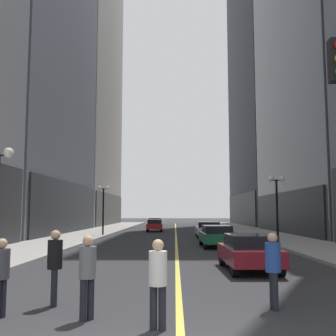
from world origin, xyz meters
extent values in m
plane|color=#2D2D30|center=(0.00, 35.00, 0.00)|extent=(200.00, 200.00, 0.00)
cube|color=#9E9991|center=(-8.25, 35.00, 0.07)|extent=(4.50, 78.00, 0.15)
cube|color=#9E9991|center=(8.25, 35.00, 0.07)|extent=(4.50, 78.00, 0.15)
cube|color=#E5D64C|center=(0.00, 35.00, 0.00)|extent=(0.16, 70.00, 0.01)
cube|color=#212327|center=(-10.60, 34.50, 2.50)|extent=(0.50, 22.80, 5.00)
cube|color=#A8A399|center=(-17.17, 60.00, 30.50)|extent=(13.35, 26.00, 61.00)
cube|color=#3A3935|center=(-10.60, 60.00, 2.50)|extent=(0.50, 24.70, 5.00)
cube|color=black|center=(10.60, 34.50, 2.02)|extent=(0.50, 22.80, 4.05)
cube|color=black|center=(10.60, 60.00, 2.50)|extent=(0.50, 24.70, 5.00)
cube|color=maroon|center=(2.60, 9.42, 0.59)|extent=(1.87, 4.07, 0.55)
cube|color=black|center=(2.60, 9.22, 1.07)|extent=(1.61, 2.30, 0.50)
cylinder|color=black|center=(1.80, 10.80, 0.32)|extent=(0.24, 0.65, 0.64)
cylinder|color=black|center=(3.31, 10.85, 0.32)|extent=(0.24, 0.65, 0.64)
cylinder|color=black|center=(1.88, 7.99, 0.32)|extent=(0.24, 0.65, 0.64)
cylinder|color=black|center=(3.39, 8.03, 0.32)|extent=(0.24, 0.65, 0.64)
cube|color=#196038|center=(2.44, 19.46, 0.59)|extent=(1.94, 4.26, 0.55)
cube|color=black|center=(2.44, 19.25, 1.07)|extent=(1.67, 2.40, 0.50)
cylinder|color=black|center=(1.60, 20.91, 0.32)|extent=(0.24, 0.65, 0.64)
cylinder|color=black|center=(3.18, 20.95, 0.32)|extent=(0.24, 0.65, 0.64)
cylinder|color=black|center=(1.69, 17.96, 0.32)|extent=(0.24, 0.65, 0.64)
cylinder|color=black|center=(3.27, 18.01, 0.32)|extent=(0.24, 0.65, 0.64)
cube|color=silver|center=(2.68, 28.74, 0.59)|extent=(2.00, 4.49, 0.55)
cube|color=black|center=(2.68, 28.51, 1.07)|extent=(1.74, 2.52, 0.50)
cylinder|color=black|center=(1.85, 30.31, 0.32)|extent=(0.23, 0.64, 0.64)
cylinder|color=black|center=(3.55, 30.29, 0.32)|extent=(0.23, 0.64, 0.64)
cylinder|color=black|center=(1.81, 27.18, 0.32)|extent=(0.23, 0.64, 0.64)
cylinder|color=black|center=(3.51, 27.16, 0.32)|extent=(0.23, 0.64, 0.64)
cube|color=#B21919|center=(-2.32, 39.36, 0.59)|extent=(1.86, 4.17, 0.55)
cube|color=black|center=(-2.32, 39.57, 1.07)|extent=(1.59, 2.35, 0.50)
cylinder|color=black|center=(-1.53, 37.95, 0.32)|extent=(0.24, 0.65, 0.64)
cylinder|color=black|center=(-3.02, 37.90, 0.32)|extent=(0.24, 0.65, 0.64)
cylinder|color=black|center=(-1.62, 40.82, 0.32)|extent=(0.24, 0.65, 0.64)
cylinder|color=black|center=(-3.10, 40.78, 0.32)|extent=(0.24, 0.65, 0.64)
cube|color=#141E4C|center=(-2.76, 49.12, 0.59)|extent=(1.93, 4.47, 0.55)
cube|color=black|center=(-2.77, 49.34, 1.07)|extent=(1.66, 2.52, 0.50)
cylinder|color=black|center=(-1.94, 47.60, 0.32)|extent=(0.24, 0.65, 0.64)
cylinder|color=black|center=(-3.49, 47.55, 0.32)|extent=(0.24, 0.65, 0.64)
cylinder|color=black|center=(-2.03, 50.69, 0.32)|extent=(0.24, 0.65, 0.64)
cylinder|color=black|center=(-3.59, 50.65, 0.32)|extent=(0.24, 0.65, 0.64)
cylinder|color=black|center=(2.09, 3.39, 0.41)|extent=(0.14, 0.14, 0.81)
cylinder|color=black|center=(2.08, 3.55, 0.41)|extent=(0.14, 0.14, 0.81)
cylinder|color=#234799|center=(2.08, 3.47, 1.13)|extent=(0.37, 0.37, 0.64)
sphere|color=tan|center=(2.08, 3.47, 1.56)|extent=(0.22, 0.22, 0.22)
cylinder|color=black|center=(-0.49, 1.88, 0.40)|extent=(0.14, 0.14, 0.79)
cylinder|color=black|center=(-0.33, 1.87, 0.40)|extent=(0.14, 0.14, 0.79)
cylinder|color=silver|center=(-0.41, 1.88, 1.10)|extent=(0.36, 0.36, 0.63)
sphere|color=tan|center=(-0.41, 1.88, 1.52)|extent=(0.21, 0.21, 0.21)
cylinder|color=black|center=(-2.88, 3.82, 0.42)|extent=(0.14, 0.14, 0.83)
cylinder|color=black|center=(-2.83, 3.66, 0.42)|extent=(0.14, 0.14, 0.83)
cylinder|color=black|center=(-2.86, 3.74, 1.16)|extent=(0.43, 0.43, 0.66)
sphere|color=tan|center=(-2.86, 3.74, 1.60)|extent=(0.23, 0.23, 0.23)
cylinder|color=black|center=(-3.62, 2.74, 0.39)|extent=(0.14, 0.14, 0.77)
cylinder|color=#3F3F44|center=(-3.64, 2.66, 1.08)|extent=(0.43, 0.43, 0.61)
sphere|color=tan|center=(-3.64, 2.66, 1.49)|extent=(0.21, 0.21, 0.21)
cylinder|color=black|center=(-1.79, 2.61, 0.40)|extent=(0.14, 0.14, 0.81)
cylinder|color=black|center=(-1.91, 2.51, 0.40)|extent=(0.14, 0.14, 0.81)
cylinder|color=slate|center=(-1.85, 2.56, 1.12)|extent=(0.48, 0.48, 0.64)
sphere|color=tan|center=(-1.85, 2.56, 1.55)|extent=(0.22, 0.22, 0.22)
cube|color=black|center=(3.20, 2.31, 5.20)|extent=(0.28, 0.24, 0.90)
sphere|color=white|center=(-6.05, 8.59, 4.25)|extent=(0.36, 0.36, 0.36)
cylinder|color=black|center=(-6.40, 30.19, 2.10)|extent=(0.14, 0.14, 4.20)
cylinder|color=black|center=(-6.40, 30.19, 4.15)|extent=(0.80, 0.06, 0.06)
sphere|color=white|center=(-6.75, 30.19, 4.25)|extent=(0.36, 0.36, 0.36)
sphere|color=white|center=(-6.05, 30.19, 4.25)|extent=(0.36, 0.36, 0.36)
cylinder|color=black|center=(6.40, 20.36, 2.10)|extent=(0.14, 0.14, 4.20)
cylinder|color=black|center=(6.40, 20.36, 4.15)|extent=(0.80, 0.06, 0.06)
sphere|color=white|center=(6.05, 20.36, 4.25)|extent=(0.36, 0.36, 0.36)
sphere|color=white|center=(6.75, 20.36, 4.25)|extent=(0.36, 0.36, 0.36)
camera|label=1|loc=(-0.09, -5.77, 2.13)|focal=43.66mm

